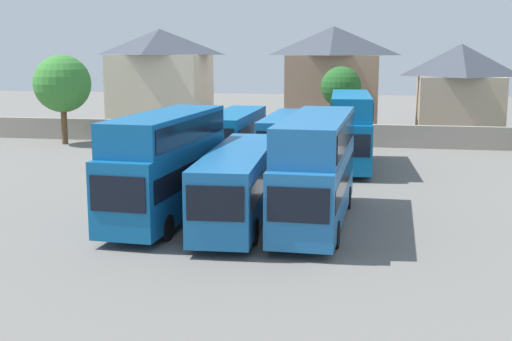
{
  "coord_description": "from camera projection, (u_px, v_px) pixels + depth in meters",
  "views": [
    {
      "loc": [
        5.98,
        -28.99,
        7.72
      ],
      "look_at": [
        0.0,
        3.0,
        1.86
      ],
      "focal_mm": 47.41,
      "sensor_mm": 36.0,
      "label": 1
    }
  ],
  "objects": [
    {
      "name": "bus_6",
      "position": [
        350.0,
        126.0,
        44.17
      ],
      "size": [
        3.11,
        10.51,
        4.85
      ],
      "rotation": [
        0.0,
        0.0,
        -1.51
      ],
      "color": "#0A64A0",
      "rests_on": "ground"
    },
    {
      "name": "bus_1",
      "position": [
        166.0,
        161.0,
        30.51
      ],
      "size": [
        3.11,
        10.26,
        4.88
      ],
      "rotation": [
        0.0,
        0.0,
        -1.62
      ],
      "color": "#0F5994",
      "rests_on": "ground"
    },
    {
      "name": "house_terrace_right",
      "position": [
        460.0,
        89.0,
        60.49
      ],
      "size": [
        7.58,
        6.93,
        8.2
      ],
      "color": "tan",
      "rests_on": "ground"
    },
    {
      "name": "bus_4",
      "position": [
        234.0,
        134.0,
        46.09
      ],
      "size": [
        2.7,
        10.88,
        3.51
      ],
      "rotation": [
        0.0,
        0.0,
        -1.56
      ],
      "color": "#0A5C9A",
      "rests_on": "ground"
    },
    {
      "name": "house_terrace_centre",
      "position": [
        333.0,
        79.0,
        63.21
      ],
      "size": [
        8.77,
        6.55,
        9.81
      ],
      "color": "#9E7A60",
      "rests_on": "ground"
    },
    {
      "name": "depot_boundary_wall",
      "position": [
        307.0,
        134.0,
        54.91
      ],
      "size": [
        56.0,
        0.5,
        1.8
      ],
      "primitive_type": "cube",
      "color": "gray",
      "rests_on": "ground"
    },
    {
      "name": "tree_right_of_lot",
      "position": [
        341.0,
        87.0,
        56.21
      ],
      "size": [
        3.37,
        3.37,
        6.32
      ],
      "color": "brown",
      "rests_on": "ground"
    },
    {
      "name": "tree_left_of_lot",
      "position": [
        62.0,
        84.0,
        54.84
      ],
      "size": [
        4.66,
        4.66,
        7.29
      ],
      "color": "brown",
      "rests_on": "ground"
    },
    {
      "name": "bus_5",
      "position": [
        286.0,
        137.0,
        45.22
      ],
      "size": [
        2.54,
        10.46,
        3.38
      ],
      "rotation": [
        0.0,
        0.0,
        -1.57
      ],
      "color": "#1861A2",
      "rests_on": "ground"
    },
    {
      "name": "bus_2",
      "position": [
        239.0,
        181.0,
        30.36
      ],
      "size": [
        3.15,
        11.9,
        3.29
      ],
      "rotation": [
        0.0,
        0.0,
        -1.51
      ],
      "color": "#19609F",
      "rests_on": "ground"
    },
    {
      "name": "house_terrace_left",
      "position": [
        161.0,
        78.0,
        65.83
      ],
      "size": [
        9.18,
        7.73,
        9.65
      ],
      "color": "beige",
      "rests_on": "ground"
    },
    {
      "name": "bus_3",
      "position": [
        316.0,
        164.0,
        29.77
      ],
      "size": [
        2.82,
        11.21,
        4.84
      ],
      "rotation": [
        0.0,
        0.0,
        -1.59
      ],
      "color": "#1D619F",
      "rests_on": "ground"
    },
    {
      "name": "ground",
      "position": [
        295.0,
        159.0,
        47.9
      ],
      "size": [
        140.0,
        140.0,
        0.0
      ],
      "primitive_type": "plane",
      "color": "slate"
    }
  ]
}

